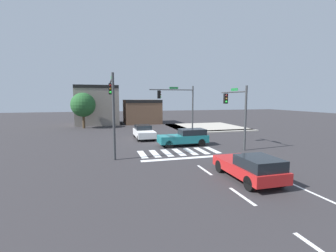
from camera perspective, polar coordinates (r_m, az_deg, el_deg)
ground_plane at (r=23.45m, az=-0.80°, el=-3.92°), size 120.00×120.00×0.00m
crosswalk_near at (r=19.22m, az=2.61°, el=-6.27°), size 6.42×2.56×0.01m
lane_markings at (r=12.55m, az=19.59°, el=-13.74°), size 6.80×24.25×0.01m
bike_detector_marking at (r=16.82m, az=13.28°, el=-8.33°), size 1.19×1.19×0.01m
curb_corner_northeast at (r=35.06m, az=8.77°, el=-0.37°), size 10.00×10.60×0.15m
storefront_row at (r=41.44m, az=-12.95°, el=4.39°), size 13.82×6.31×6.40m
traffic_signal_southwest at (r=18.78m, az=-13.29°, el=6.34°), size 0.32×5.75×6.04m
traffic_signal_northeast at (r=29.00m, az=2.38°, el=6.09°), size 5.54×0.32×5.83m
traffic_signal_southeast at (r=21.69m, az=15.98°, el=4.63°), size 0.32×4.16×5.34m
car_teal at (r=21.76m, az=4.14°, el=-2.69°), size 4.47×1.71×1.51m
car_red at (r=13.28m, az=19.19°, el=-9.28°), size 1.93×4.30×1.41m
car_white at (r=25.63m, az=-5.85°, el=-1.43°), size 1.84×4.22×1.41m
roadside_tree at (r=36.42m, az=-19.73°, el=4.80°), size 3.50×3.50×5.15m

